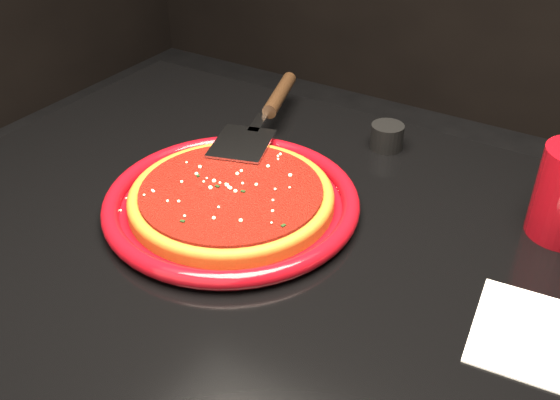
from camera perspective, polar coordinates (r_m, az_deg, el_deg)
The scene contains 9 objects.
plate at distance 0.86m, azimuth -4.44°, elevation -0.15°, with size 0.35×0.35×0.03m, color maroon.
pizza_crust at distance 0.86m, azimuth -4.45°, elevation 0.07°, with size 0.28×0.28×0.01m, color #8B4113.
pizza_crust_rim at distance 0.86m, azimuth -4.47°, elevation 0.46°, with size 0.28×0.28×0.02m, color #8B4113.
pizza_sauce at distance 0.85m, azimuth -4.49°, elevation 0.75°, with size 0.25×0.25×0.01m, color maroon.
parmesan_dusting at distance 0.85m, azimuth -4.51°, elevation 1.14°, with size 0.24×0.24×0.01m, color beige, non-canonical shape.
basil_flecks at distance 0.85m, azimuth -4.50°, elevation 1.09°, with size 0.22×0.22×0.00m, color black, non-canonical shape.
pizza_server at distance 1.02m, azimuth -1.47°, elevation 7.85°, with size 0.10×0.35×0.03m, color #BBBDC3, non-canonical shape.
napkin_a at distance 0.74m, azimuth 22.73°, elevation -11.52°, with size 0.14×0.14×0.00m, color white.
ramekin at distance 1.02m, azimuth 9.75°, elevation 5.75°, with size 0.05×0.05×0.04m, color black.
Camera 1 is at (0.28, -0.54, 1.25)m, focal length 40.00 mm.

